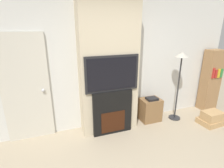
% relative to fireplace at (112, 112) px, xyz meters
% --- Properties ---
extents(wall_back, '(6.00, 0.06, 2.70)m').
position_rel_fireplace_xyz_m(wall_back, '(0.00, 0.41, 0.90)').
color(wall_back, silver).
rests_on(wall_back, ground_plane).
extents(chimney_breast, '(1.14, 0.38, 2.70)m').
position_rel_fireplace_xyz_m(chimney_breast, '(0.00, 0.19, 0.90)').
color(chimney_breast, beige).
rests_on(chimney_breast, ground_plane).
extents(fireplace, '(0.79, 0.15, 0.91)m').
position_rel_fireplace_xyz_m(fireplace, '(0.00, 0.00, 0.00)').
color(fireplace, black).
rests_on(fireplace, ground_plane).
extents(television, '(1.03, 0.07, 0.68)m').
position_rel_fireplace_xyz_m(television, '(0.00, -0.00, 0.80)').
color(television, black).
rests_on(television, fireplace).
extents(floor_lamp, '(0.30, 0.30, 1.56)m').
position_rel_fireplace_xyz_m(floor_lamp, '(1.59, 0.03, 0.76)').
color(floor_lamp, '#262628').
rests_on(floor_lamp, ground_plane).
extents(box_stack, '(0.47, 0.41, 0.31)m').
position_rel_fireplace_xyz_m(box_stack, '(2.16, -0.46, -0.31)').
color(box_stack, tan).
rests_on(box_stack, ground_plane).
extents(media_stand, '(0.45, 0.35, 0.57)m').
position_rel_fireplace_xyz_m(media_stand, '(0.99, 0.17, -0.18)').
color(media_stand, brown).
rests_on(media_stand, ground_plane).
extents(bookshelf, '(0.41, 0.31, 1.55)m').
position_rel_fireplace_xyz_m(bookshelf, '(2.73, 0.20, 0.32)').
color(bookshelf, '#997047').
rests_on(bookshelf, ground_plane).
extents(entry_door, '(0.81, 0.09, 1.99)m').
position_rel_fireplace_xyz_m(entry_door, '(-1.52, 0.36, 0.55)').
color(entry_door, beige).
rests_on(entry_door, ground_plane).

